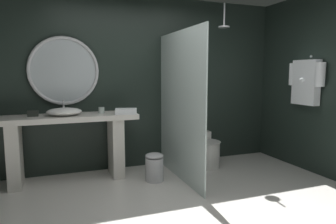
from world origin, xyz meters
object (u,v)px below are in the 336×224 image
object	(u,v)px
tumbler_cup	(101,110)
waste_bin	(154,167)
vessel_sink	(64,112)
toilet	(204,151)
folded_hand_towel	(126,111)
round_wall_mirror	(64,71)
hanging_bathrobe	(306,80)
tissue_box	(33,113)
rain_shower_head	(224,24)

from	to	relation	value
tumbler_cup	waste_bin	size ratio (longest dim) A/B	0.22
vessel_sink	waste_bin	distance (m)	1.41
toilet	folded_hand_towel	size ratio (longest dim) A/B	2.18
round_wall_mirror	hanging_bathrobe	size ratio (longest dim) A/B	1.33
tissue_box	waste_bin	bearing A→B (deg)	-17.63
hanging_bathrobe	waste_bin	world-z (taller)	hanging_bathrobe
rain_shower_head	hanging_bathrobe	bearing A→B (deg)	-35.33
rain_shower_head	hanging_bathrobe	xyz separation A→B (m)	(0.97, -0.69, -0.84)
tissue_box	hanging_bathrobe	size ratio (longest dim) A/B	0.18
rain_shower_head	tissue_box	bearing A→B (deg)	176.95
folded_hand_towel	toilet	bearing A→B (deg)	4.49
vessel_sink	hanging_bathrobe	xyz separation A→B (m)	(3.32, -0.77, 0.40)
vessel_sink	folded_hand_towel	xyz separation A→B (m)	(0.80, -0.15, -0.01)
vessel_sink	tumbler_cup	distance (m)	0.50
tissue_box	rain_shower_head	xyz separation A→B (m)	(2.73, -0.15, 1.26)
toilet	hanging_bathrobe	bearing A→B (deg)	-29.79
vessel_sink	toilet	distance (m)	2.18
vessel_sink	tissue_box	xyz separation A→B (m)	(-0.38, 0.07, -0.02)
tumbler_cup	toilet	size ratio (longest dim) A/B	0.14
hanging_bathrobe	tumbler_cup	bearing A→B (deg)	163.78
vessel_sink	hanging_bathrobe	world-z (taller)	hanging_bathrobe
rain_shower_head	waste_bin	xyz separation A→B (m)	(-1.23, -0.33, -2.00)
tissue_box	folded_hand_towel	size ratio (longest dim) A/B	0.45
round_wall_mirror	rain_shower_head	bearing A→B (deg)	-8.92
hanging_bathrobe	toilet	bearing A→B (deg)	150.21
hanging_bathrobe	toilet	size ratio (longest dim) A/B	1.14
round_wall_mirror	vessel_sink	bearing A→B (deg)	-95.70
waste_bin	folded_hand_towel	bearing A→B (deg)	140.44
vessel_sink	rain_shower_head	xyz separation A→B (m)	(2.34, -0.08, 1.24)
toilet	round_wall_mirror	bearing A→B (deg)	170.69
round_wall_mirror	toilet	size ratio (longest dim) A/B	1.52
tumbler_cup	hanging_bathrobe	size ratio (longest dim) A/B	0.12
tumbler_cup	round_wall_mirror	xyz separation A→B (m)	(-0.47, 0.23, 0.54)
tumbler_cup	rain_shower_head	xyz separation A→B (m)	(1.85, -0.13, 1.25)
waste_bin	rain_shower_head	bearing A→B (deg)	15.09
folded_hand_towel	tumbler_cup	bearing A→B (deg)	146.54
rain_shower_head	hanging_bathrobe	size ratio (longest dim) A/B	0.50
round_wall_mirror	folded_hand_towel	xyz separation A→B (m)	(0.77, -0.43, -0.55)
tumbler_cup	hanging_bathrobe	world-z (taller)	hanging_bathrobe
tissue_box	toilet	size ratio (longest dim) A/B	0.21
vessel_sink	hanging_bathrobe	distance (m)	3.43
rain_shower_head	folded_hand_towel	xyz separation A→B (m)	(-1.55, -0.07, -1.26)
toilet	waste_bin	bearing A→B (deg)	-159.02
round_wall_mirror	rain_shower_head	world-z (taller)	rain_shower_head
tumbler_cup	tissue_box	bearing A→B (deg)	179.12
tissue_box	hanging_bathrobe	distance (m)	3.82
vessel_sink	waste_bin	world-z (taller)	vessel_sink
tumbler_cup	waste_bin	world-z (taller)	tumbler_cup
vessel_sink	toilet	size ratio (longest dim) A/B	0.72
folded_hand_towel	tissue_box	bearing A→B (deg)	169.74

